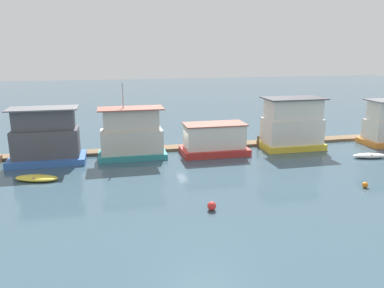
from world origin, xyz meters
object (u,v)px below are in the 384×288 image
object	(u,v)px
houseboat_yellow	(292,125)
houseboat_red	(214,140)
dinghy_yellow	(37,178)
mooring_post_far_left	(258,142)
houseboat_blue	(46,139)
buoy_orange	(365,185)
houseboat_teal	(132,136)
dinghy_white	(370,156)
buoy_red	(212,206)

from	to	relation	value
houseboat_yellow	houseboat_red	bearing A→B (deg)	-177.26
dinghy_yellow	mooring_post_far_left	xyz separation A→B (m)	(22.23, 6.24, 0.42)
houseboat_blue	buoy_orange	distance (m)	28.55
houseboat_teal	houseboat_yellow	size ratio (longest dim) A/B	1.12
houseboat_red	dinghy_white	bearing A→B (deg)	-18.07
houseboat_teal	mooring_post_far_left	size ratio (longest dim) A/B	5.86
houseboat_red	mooring_post_far_left	size ratio (longest dim) A/B	5.39
houseboat_red	houseboat_yellow	bearing A→B (deg)	2.74
dinghy_white	mooring_post_far_left	distance (m)	11.34
houseboat_teal	dinghy_white	bearing A→B (deg)	-13.16
houseboat_teal	houseboat_yellow	xyz separation A→B (m)	(17.33, -0.17, 0.37)
houseboat_yellow	mooring_post_far_left	xyz separation A→B (m)	(-3.38, 1.17, -1.96)
houseboat_teal	mooring_post_far_left	bearing A→B (deg)	4.10
houseboat_teal	houseboat_red	xyz separation A→B (m)	(8.42, -0.60, -0.72)
dinghy_white	buoy_orange	xyz separation A→B (m)	(-5.86, -7.16, -0.01)
houseboat_yellow	dinghy_yellow	bearing A→B (deg)	-168.80
houseboat_blue	houseboat_teal	distance (m)	8.10
buoy_red	buoy_orange	bearing A→B (deg)	6.49
buoy_orange	dinghy_yellow	bearing A→B (deg)	164.00
houseboat_blue	buoy_red	size ratio (longest dim) A/B	11.54
houseboat_teal	buoy_orange	size ratio (longest dim) A/B	16.31
dinghy_yellow	dinghy_white	bearing A→B (deg)	-0.37
houseboat_teal	mooring_post_far_left	distance (m)	14.08
mooring_post_far_left	buoy_red	xyz separation A→B (m)	(-9.53, -15.08, -0.33)
mooring_post_far_left	houseboat_yellow	bearing A→B (deg)	-19.09
dinghy_white	buoy_orange	bearing A→B (deg)	-129.27
houseboat_red	mooring_post_far_left	distance (m)	5.82
mooring_post_far_left	buoy_red	world-z (taller)	mooring_post_far_left
houseboat_teal	buoy_orange	distance (m)	21.60
houseboat_blue	dinghy_yellow	size ratio (longest dim) A/B	1.82
dinghy_white	mooring_post_far_left	bearing A→B (deg)	145.35
dinghy_yellow	buoy_orange	size ratio (longest dim) A/B	8.45
mooring_post_far_left	buoy_red	bearing A→B (deg)	-122.29
houseboat_red	dinghy_yellow	size ratio (longest dim) A/B	1.78
houseboat_blue	dinghy_yellow	distance (m)	5.67
houseboat_yellow	houseboat_teal	bearing A→B (deg)	179.44
houseboat_teal	dinghy_yellow	bearing A→B (deg)	-147.65
mooring_post_far_left	houseboat_blue	bearing A→B (deg)	-177.46
dinghy_yellow	houseboat_yellow	bearing A→B (deg)	11.20
houseboat_blue	buoy_red	bearing A→B (deg)	-48.41
houseboat_blue	houseboat_red	bearing A→B (deg)	-2.14
houseboat_yellow	mooring_post_far_left	bearing A→B (deg)	160.91
dinghy_yellow	buoy_red	bearing A→B (deg)	-34.87
dinghy_yellow	buoy_red	distance (m)	15.47
houseboat_blue	houseboat_yellow	distance (m)	25.43
dinghy_white	houseboat_teal	bearing A→B (deg)	166.84
houseboat_teal	buoy_red	size ratio (longest dim) A/B	12.21
dinghy_white	mooring_post_far_left	size ratio (longest dim) A/B	2.75
houseboat_blue	houseboat_red	xyz separation A→B (m)	(16.52, -0.62, -0.81)
houseboat_blue	mooring_post_far_left	distance (m)	22.14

